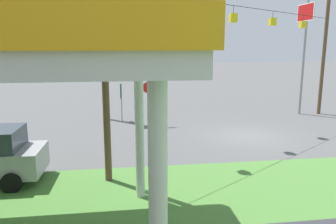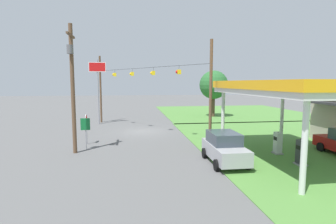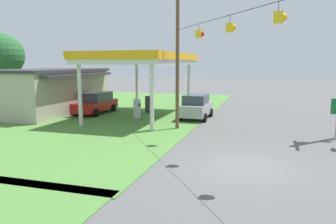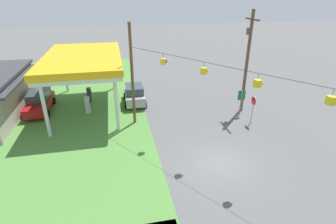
# 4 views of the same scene
# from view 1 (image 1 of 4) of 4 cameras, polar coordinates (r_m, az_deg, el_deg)

# --- Properties ---
(ground_plane) EXTENTS (160.00, 160.00, 0.00)m
(ground_plane) POSITION_cam_1_polar(r_m,az_deg,el_deg) (18.07, 13.83, -4.09)
(ground_plane) COLOR #565656
(stop_sign_roadside) EXTENTS (0.80, 0.08, 2.50)m
(stop_sign_roadside) POSITION_cam_1_polar(r_m,az_deg,el_deg) (21.28, -3.52, 3.52)
(stop_sign_roadside) COLOR #99999E
(stop_sign_roadside) RESTS_ON ground
(stop_sign_overhead) EXTENTS (0.22, 2.02, 7.82)m
(stop_sign_overhead) POSITION_cam_1_polar(r_m,az_deg,el_deg) (24.61, 22.70, 12.34)
(stop_sign_overhead) COLOR gray
(stop_sign_overhead) RESTS_ON ground
(route_sign) EXTENTS (0.10, 0.70, 2.40)m
(route_sign) POSITION_cam_1_polar(r_m,az_deg,el_deg) (21.02, -8.22, 3.04)
(route_sign) COLOR gray
(route_sign) RESTS_ON ground
(utility_pole_main) EXTENTS (2.20, 0.44, 9.14)m
(utility_pole_main) POSITION_cam_1_polar(r_m,az_deg,el_deg) (21.45, -11.19, 12.25)
(utility_pole_main) COLOR brown
(utility_pole_main) RESTS_ON ground
(signal_span_gantry) EXTENTS (14.58, 10.24, 8.40)m
(signal_span_gantry) POSITION_cam_1_polar(r_m,az_deg,el_deg) (17.46, 14.54, 10.61)
(signal_span_gantry) COLOR brown
(signal_span_gantry) RESTS_ON ground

